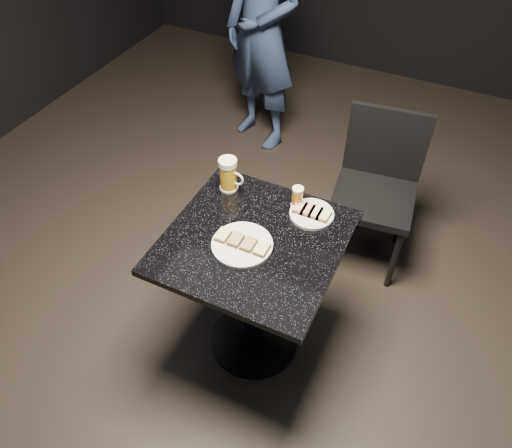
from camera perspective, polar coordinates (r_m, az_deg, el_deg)
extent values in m
plane|color=black|center=(2.61, -0.20, -13.11)|extent=(6.00, 6.00, 0.00)
cylinder|color=white|center=(1.98, -1.59, -2.38)|extent=(0.25, 0.25, 0.01)
cylinder|color=silver|center=(2.12, 6.38, 1.13)|extent=(0.19, 0.19, 0.01)
imported|color=navy|center=(3.46, 0.73, 21.16)|extent=(0.69, 0.56, 1.62)
cylinder|color=black|center=(2.60, -0.20, -12.96)|extent=(0.44, 0.44, 0.03)
cylinder|color=black|center=(2.30, -0.22, -8.22)|extent=(0.10, 0.10, 0.69)
cube|color=black|center=(2.02, -0.25, -2.06)|extent=(0.70, 0.70, 0.03)
cylinder|color=silver|center=(2.24, -3.11, 4.22)|extent=(0.08, 0.08, 0.01)
cylinder|color=gold|center=(2.19, -3.18, 5.50)|extent=(0.08, 0.08, 0.12)
cylinder|color=white|center=(2.15, -3.26, 7.02)|extent=(0.08, 0.08, 0.03)
torus|color=white|center=(2.17, -2.22, 5.19)|extent=(0.07, 0.01, 0.07)
cylinder|color=silver|center=(2.16, 4.68, 2.18)|extent=(0.05, 0.05, 0.01)
cylinder|color=#BE801F|center=(2.13, 4.75, 3.05)|extent=(0.05, 0.05, 0.08)
cylinder|color=white|center=(2.10, 4.83, 3.98)|extent=(0.05, 0.05, 0.01)
cube|color=black|center=(2.71, 13.28, 2.89)|extent=(0.47, 0.47, 0.04)
cylinder|color=black|center=(2.75, 8.29, -2.25)|extent=(0.03, 0.03, 0.43)
cylinder|color=black|center=(2.74, 15.51, -3.94)|extent=(0.03, 0.03, 0.43)
cylinder|color=black|center=(3.00, 9.78, 2.48)|extent=(0.03, 0.03, 0.43)
cylinder|color=black|center=(3.00, 16.39, 0.95)|extent=(0.03, 0.03, 0.43)
cube|color=black|center=(2.72, 14.69, 8.90)|extent=(0.42, 0.08, 0.42)
cube|color=#4C3521|center=(2.00, -3.79, -1.35)|extent=(0.05, 0.07, 0.01)
cube|color=#D1D184|center=(1.99, -3.80, -1.16)|extent=(0.05, 0.07, 0.01)
cube|color=#4C3521|center=(1.98, -2.34, -1.88)|extent=(0.05, 0.07, 0.01)
cube|color=#8C7251|center=(1.97, -2.35, -1.69)|extent=(0.05, 0.07, 0.01)
cube|color=#4C3521|center=(1.96, -0.85, -2.41)|extent=(0.05, 0.07, 0.01)
cube|color=#8C7251|center=(1.96, -0.86, -2.22)|extent=(0.05, 0.07, 0.01)
cube|color=#4C3521|center=(1.95, 0.66, -2.95)|extent=(0.05, 0.07, 0.01)
cube|color=#D1D184|center=(1.94, 0.66, -2.76)|extent=(0.05, 0.07, 0.01)
cube|color=#4C3521|center=(2.12, 5.08, 1.80)|extent=(0.05, 0.07, 0.01)
cube|color=tan|center=(2.11, 5.10, 1.99)|extent=(0.05, 0.07, 0.01)
cube|color=#4C3521|center=(2.11, 5.96, 1.51)|extent=(0.05, 0.07, 0.01)
cube|color=tan|center=(2.10, 5.98, 1.70)|extent=(0.05, 0.07, 0.01)
cube|color=#4C3521|center=(2.10, 6.85, 1.22)|extent=(0.05, 0.07, 0.01)
cube|color=#D1D184|center=(2.10, 6.87, 1.41)|extent=(0.05, 0.07, 0.01)
cube|color=#4C3521|center=(2.10, 7.74, 0.93)|extent=(0.05, 0.07, 0.01)
cube|color=#D1D184|center=(2.09, 7.76, 1.12)|extent=(0.05, 0.07, 0.01)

